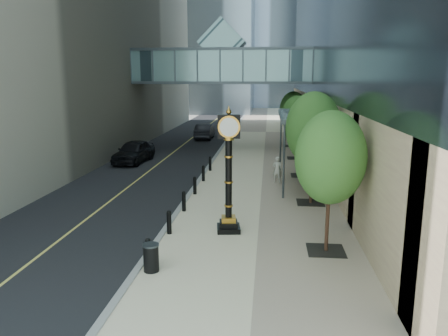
{
  "coord_description": "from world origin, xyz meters",
  "views": [
    {
      "loc": [
        1.36,
        -12.82,
        6.46
      ],
      "look_at": [
        -0.68,
        6.91,
        2.36
      ],
      "focal_mm": 35.0,
      "sensor_mm": 36.0,
      "label": 1
    }
  ],
  "objects_px": {
    "car_near": "(134,151)",
    "car_far": "(205,131)",
    "trash_bin": "(151,258)",
    "pedestrian": "(277,170)",
    "street_clock": "(229,180)"
  },
  "relations": [
    {
      "from": "pedestrian",
      "to": "car_near",
      "type": "bearing_deg",
      "value": -14.12
    },
    {
      "from": "trash_bin",
      "to": "car_near",
      "type": "xyz_separation_m",
      "value": [
        -6.54,
        19.07,
        0.37
      ]
    },
    {
      "from": "trash_bin",
      "to": "car_far",
      "type": "bearing_deg",
      "value": 95.25
    },
    {
      "from": "street_clock",
      "to": "pedestrian",
      "type": "xyz_separation_m",
      "value": [
        2.2,
        9.06,
        -1.41
      ]
    },
    {
      "from": "street_clock",
      "to": "car_far",
      "type": "relative_size",
      "value": 1.07
    },
    {
      "from": "trash_bin",
      "to": "car_far",
      "type": "relative_size",
      "value": 0.19
    },
    {
      "from": "pedestrian",
      "to": "car_far",
      "type": "relative_size",
      "value": 0.34
    },
    {
      "from": "car_near",
      "to": "car_far",
      "type": "distance_m",
      "value": 14.38
    },
    {
      "from": "car_near",
      "to": "car_far",
      "type": "height_order",
      "value": "car_near"
    },
    {
      "from": "pedestrian",
      "to": "car_near",
      "type": "height_order",
      "value": "car_near"
    },
    {
      "from": "car_near",
      "to": "street_clock",
      "type": "bearing_deg",
      "value": -54.18
    },
    {
      "from": "trash_bin",
      "to": "pedestrian",
      "type": "xyz_separation_m",
      "value": [
        4.42,
        13.26,
        0.38
      ]
    },
    {
      "from": "pedestrian",
      "to": "car_far",
      "type": "bearing_deg",
      "value": -55.5
    },
    {
      "from": "car_near",
      "to": "car_far",
      "type": "xyz_separation_m",
      "value": [
        3.51,
        13.94,
        -0.06
      ]
    },
    {
      "from": "pedestrian",
      "to": "car_near",
      "type": "relative_size",
      "value": 0.33
    }
  ]
}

